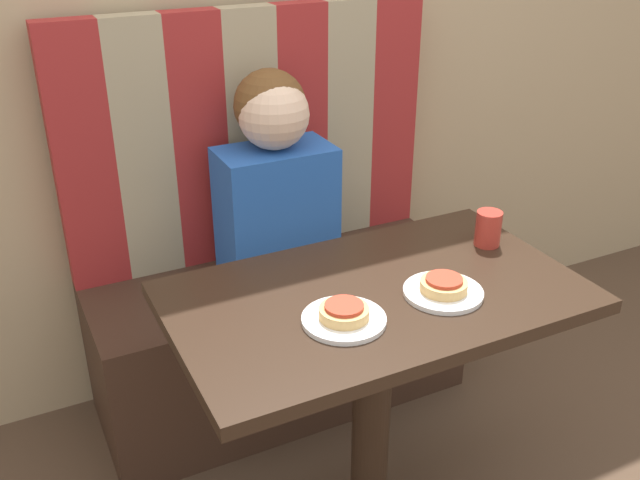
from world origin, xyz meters
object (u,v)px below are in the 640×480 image
Objects in this scene: pizza_left at (344,312)px; drinking_cup at (488,228)px; pizza_right at (444,285)px; plate_left at (344,320)px; person at (275,174)px; plate_right at (443,292)px.

pizza_left is 1.17× the size of drinking_cup.
drinking_cup reaches higher than pizza_right.
plate_left is 0.27m from pizza_right.
plate_right is (0.13, -0.70, -0.08)m from person.
drinking_cup is (0.52, 0.16, 0.04)m from plate_left.
person reaches higher than plate_right.
pizza_right reaches higher than plate_right.
pizza_left and pizza_right have the same top height.
plate_left is (-0.13, -0.70, -0.08)m from person.
pizza_left is 1.00× the size of pizza_right.
drinking_cup is (0.26, 0.16, 0.04)m from plate_right.
plate_right is 1.69× the size of pizza_right.
pizza_left is at bearing 0.00° from plate_left.
pizza_right is (0.27, 0.00, 0.00)m from pizza_left.
pizza_left is 0.55m from drinking_cup.
drinking_cup is at bearing 32.54° from pizza_right.
person is 5.81× the size of pizza_left.
plate_left and plate_right have the same top height.
plate_left is 1.00× the size of plate_right.
plate_right is (0.27, 0.00, 0.00)m from plate_left.
person is 3.43× the size of plate_right.
person is at bearing 79.19° from plate_left.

